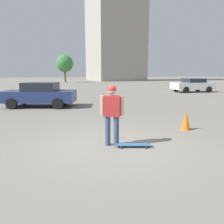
# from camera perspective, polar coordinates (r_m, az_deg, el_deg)

# --- Properties ---
(ground_plane) EXTENTS (220.00, 220.00, 0.00)m
(ground_plane) POSITION_cam_1_polar(r_m,az_deg,el_deg) (6.01, -0.00, -8.65)
(ground_plane) COLOR gray
(person) EXTENTS (0.39, 0.55, 1.63)m
(person) POSITION_cam_1_polar(r_m,az_deg,el_deg) (5.78, -0.00, 0.40)
(person) COLOR #38476B
(person) RESTS_ON ground_plane
(skateboard) EXTENTS (0.57, 0.95, 0.07)m
(skateboard) POSITION_cam_1_polar(r_m,az_deg,el_deg) (5.88, 5.53, -8.52)
(skateboard) COLOR #336693
(skateboard) RESTS_ON ground_plane
(car_parked_near) EXTENTS (3.27, 4.45, 1.42)m
(car_parked_near) POSITION_cam_1_polar(r_m,az_deg,el_deg) (13.44, -18.33, 4.42)
(car_parked_near) COLOR navy
(car_parked_near) RESTS_ON ground_plane
(car_parked_far) EXTENTS (2.63, 4.49, 1.42)m
(car_parked_far) POSITION_cam_1_polar(r_m,az_deg,el_deg) (24.51, 20.31, 6.65)
(car_parked_far) COLOR silver
(car_parked_far) RESTS_ON ground_plane
(building_block_distant) EXTENTS (12.40, 13.19, 32.09)m
(building_block_distant) POSITION_cam_1_polar(r_m,az_deg,el_deg) (63.35, 0.91, 22.90)
(building_block_distant) COLOR #9E998E
(building_block_distant) RESTS_ON ground_plane
(tree_distant) EXTENTS (3.74, 3.74, 5.96)m
(tree_distant) POSITION_cam_1_polar(r_m,az_deg,el_deg) (50.38, -12.26, 12.24)
(tree_distant) COLOR brown
(tree_distant) RESTS_ON ground_plane
(traffic_cone) EXTENTS (0.33, 0.33, 0.64)m
(traffic_cone) POSITION_cam_1_polar(r_m,az_deg,el_deg) (7.96, 18.69, -2.14)
(traffic_cone) COLOR orange
(traffic_cone) RESTS_ON ground_plane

